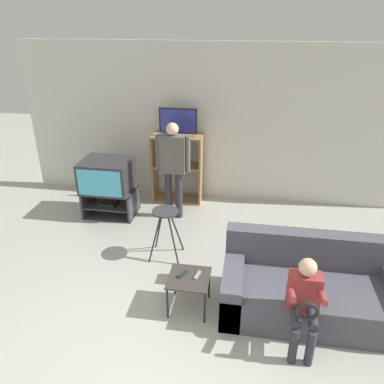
% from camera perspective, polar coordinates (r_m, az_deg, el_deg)
% --- Properties ---
extents(wall_back, '(6.40, 0.06, 2.60)m').
position_cam_1_polar(wall_back, '(6.32, 2.75, 10.23)').
color(wall_back, silver).
rests_on(wall_back, ground_plane).
extents(tv_stand, '(0.80, 0.58, 0.43)m').
position_cam_1_polar(tv_stand, '(6.20, -12.25, -1.45)').
color(tv_stand, '#38383D').
rests_on(tv_stand, ground_plane).
extents(television_main, '(0.76, 0.64, 0.49)m').
position_cam_1_polar(television_main, '(6.01, -12.85, 2.51)').
color(television_main, '#2D2D33').
rests_on(television_main, tv_stand).
extents(media_shelf, '(0.84, 0.38, 1.17)m').
position_cam_1_polar(media_shelf, '(6.37, -2.24, 3.70)').
color(media_shelf, '#9E7A51').
rests_on(media_shelf, ground_plane).
extents(television_flat, '(0.62, 0.20, 0.45)m').
position_cam_1_polar(television_flat, '(6.10, -2.14, 10.49)').
color(television_flat, black).
rests_on(television_flat, media_shelf).
extents(folding_stool, '(0.42, 0.38, 0.70)m').
position_cam_1_polar(folding_stool, '(4.86, -4.07, -4.29)').
color(folding_stool, black).
rests_on(folding_stool, ground_plane).
extents(snack_table, '(0.44, 0.44, 0.42)m').
position_cam_1_polar(snack_table, '(4.14, -0.47, -13.43)').
color(snack_table, '#38332D').
rests_on(snack_table, ground_plane).
extents(remote_control_black, '(0.10, 0.14, 0.02)m').
position_cam_1_polar(remote_control_black, '(4.13, -1.44, -12.38)').
color(remote_control_black, '#232328').
rests_on(remote_control_black, snack_table).
extents(remote_control_white, '(0.07, 0.15, 0.02)m').
position_cam_1_polar(remote_control_white, '(4.12, 0.86, -12.56)').
color(remote_control_white, gray).
rests_on(remote_control_white, snack_table).
extents(couch, '(1.91, 0.91, 0.80)m').
position_cam_1_polar(couch, '(4.38, 17.70, -13.97)').
color(couch, '#4C4C56').
rests_on(couch, ground_plane).
extents(person_standing_adult, '(0.53, 0.20, 1.54)m').
position_cam_1_polar(person_standing_adult, '(5.68, -2.91, 4.54)').
color(person_standing_adult, '#2D2D33').
rests_on(person_standing_adult, ground_plane).
extents(person_seated_child, '(0.33, 0.43, 0.96)m').
position_cam_1_polar(person_seated_child, '(3.76, 16.74, -15.46)').
color(person_seated_child, '#2D2D38').
rests_on(person_seated_child, ground_plane).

